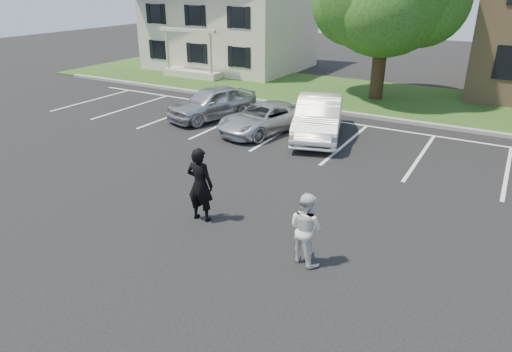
{
  "coord_description": "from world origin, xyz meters",
  "views": [
    {
      "loc": [
        5.31,
        -8.24,
        5.84
      ],
      "look_at": [
        0.0,
        1.0,
        1.25
      ],
      "focal_mm": 32.0,
      "sensor_mm": 36.0,
      "label": 1
    }
  ],
  "objects": [
    {
      "name": "ground_plane",
      "position": [
        0.0,
        0.0,
        0.0
      ],
      "size": [
        90.0,
        90.0,
        0.0
      ],
      "primitive_type": "plane",
      "color": "black",
      "rests_on": "ground"
    },
    {
      "name": "curb",
      "position": [
        0.0,
        12.0,
        0.07
      ],
      "size": [
        40.0,
        0.3,
        0.15
      ],
      "primitive_type": "cube",
      "color": "gray",
      "rests_on": "ground"
    },
    {
      "name": "grass_strip",
      "position": [
        0.0,
        16.0,
        0.04
      ],
      "size": [
        44.0,
        8.0,
        0.08
      ],
      "primitive_type": "cube",
      "color": "#1C4112",
      "rests_on": "ground"
    },
    {
      "name": "stall_lines",
      "position": [
        1.4,
        8.95,
        0.01
      ],
      "size": [
        34.0,
        5.36,
        0.01
      ],
      "color": "white",
      "rests_on": "ground"
    },
    {
      "name": "house",
      "position": [
        -13.0,
        19.97,
        3.83
      ],
      "size": [
        10.3,
        9.22,
        7.6
      ],
      "color": "beige",
      "rests_on": "ground"
    },
    {
      "name": "man_black_suit",
      "position": [
        -1.26,
        0.3,
        1.0
      ],
      "size": [
        0.77,
        0.54,
        2.0
      ],
      "primitive_type": "imported",
      "rotation": [
        0.0,
        0.0,
        3.23
      ],
      "color": "black",
      "rests_on": "ground"
    },
    {
      "name": "man_white_shirt",
      "position": [
        1.92,
        -0.15,
        0.84
      ],
      "size": [
        0.98,
        0.87,
        1.68
      ],
      "primitive_type": "imported",
      "rotation": [
        0.0,
        0.0,
        2.8
      ],
      "color": "silver",
      "rests_on": "ground"
    },
    {
      "name": "car_silver_west",
      "position": [
        -6.51,
        8.36,
        0.73
      ],
      "size": [
        3.03,
        4.62,
        1.46
      ],
      "primitive_type": "imported",
      "rotation": [
        0.0,
        0.0,
        -0.33
      ],
      "color": "#B7B7BC",
      "rests_on": "ground"
    },
    {
      "name": "car_silver_minivan",
      "position": [
        -3.5,
        7.75,
        0.59
      ],
      "size": [
        3.02,
        4.62,
        1.18
      ],
      "primitive_type": "imported",
      "rotation": [
        0.0,
        0.0,
        -0.27
      ],
      "color": "#B8BBC0",
      "rests_on": "ground"
    },
    {
      "name": "car_white_sedan",
      "position": [
        -1.3,
        8.28,
        0.8
      ],
      "size": [
        3.12,
        5.17,
        1.61
      ],
      "primitive_type": "imported",
      "rotation": [
        0.0,
        0.0,
        0.31
      ],
      "color": "silver",
      "rests_on": "ground"
    }
  ]
}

